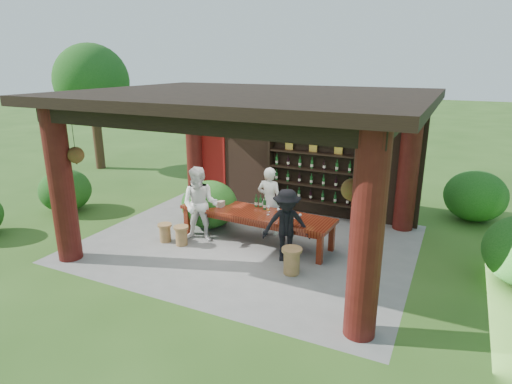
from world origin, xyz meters
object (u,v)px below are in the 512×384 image
at_px(wine_shelf, 311,178).
at_px(guest_man, 287,225).
at_px(stool_far_left, 165,232).
at_px(guest_woman, 200,205).
at_px(stool_near_right, 292,260).
at_px(tasting_table, 256,216).
at_px(host, 269,201).
at_px(stool_near_left, 181,235).
at_px(napkin_basket, 219,204).

relative_size(wine_shelf, guest_man, 1.55).
distance_m(stool_far_left, guest_woman, 1.08).
xyz_separation_m(stool_near_right, guest_man, (-0.34, 0.53, 0.50)).
bearing_deg(guest_woman, tasting_table, 6.60).
height_order(wine_shelf, host, wine_shelf).
bearing_deg(tasting_table, guest_man, -30.66).
bearing_deg(wine_shelf, stool_far_left, -127.98).
distance_m(wine_shelf, tasting_table, 2.41).
bearing_deg(guest_man, wine_shelf, 74.25).
xyz_separation_m(tasting_table, stool_near_left, (-1.49, -0.92, -0.39)).
xyz_separation_m(wine_shelf, stool_far_left, (-2.52, -3.23, -0.85)).
xyz_separation_m(stool_far_left, host, (2.03, 1.52, 0.62)).
bearing_deg(host, wine_shelf, -108.74).
distance_m(stool_near_right, napkin_basket, 2.63).
distance_m(wine_shelf, host, 1.79).
relative_size(wine_shelf, stool_near_right, 4.50).
distance_m(tasting_table, stool_near_right, 1.79).
bearing_deg(stool_near_right, napkin_basket, 154.83).
height_order(stool_near_left, guest_woman, guest_woman).
height_order(tasting_table, stool_far_left, tasting_table).
bearing_deg(wine_shelf, guest_man, -81.44).
bearing_deg(stool_near_left, wine_shelf, 57.49).
distance_m(stool_near_left, guest_man, 2.57).
distance_m(stool_near_right, stool_far_left, 3.30).
bearing_deg(napkin_basket, host, 30.35).
height_order(stool_far_left, guest_man, guest_man).
bearing_deg(stool_near_left, guest_man, 7.50).
height_order(guest_woman, guest_man, guest_woman).
distance_m(stool_near_left, host, 2.26).
distance_m(wine_shelf, napkin_basket, 2.82).
distance_m(wine_shelf, guest_woman, 3.33).
bearing_deg(wine_shelf, stool_near_left, -122.51).
distance_m(wine_shelf, stool_near_left, 3.92).
bearing_deg(napkin_basket, stool_near_right, -25.17).
bearing_deg(tasting_table, wine_shelf, 76.16).
distance_m(stool_near_left, stool_near_right, 2.84).
height_order(stool_far_left, guest_woman, guest_woman).
height_order(stool_near_left, guest_man, guest_man).
bearing_deg(tasting_table, guest_woman, -157.67).
xyz_separation_m(host, guest_man, (0.93, -1.19, -0.06)).
bearing_deg(guest_man, guest_woman, 153.28).
distance_m(host, guest_woman, 1.70).
relative_size(stool_far_left, host, 0.26).
xyz_separation_m(tasting_table, stool_near_right, (1.34, -1.13, -0.35)).
bearing_deg(stool_near_left, napkin_basket, 60.89).
height_order(guest_man, napkin_basket, guest_man).
xyz_separation_m(wine_shelf, napkin_basket, (-1.56, -2.34, -0.27)).
xyz_separation_m(stool_near_left, stool_far_left, (-0.47, -0.00, -0.01)).
bearing_deg(host, stool_far_left, 34.06).
bearing_deg(stool_near_right, host, 126.21).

